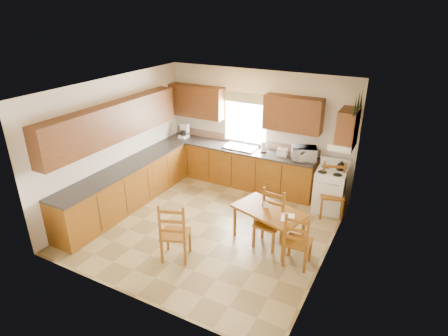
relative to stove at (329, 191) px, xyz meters
The scene contains 35 objects.
floor 2.58m from the stove, 137.73° to the right, with size 4.50×4.50×0.00m, color #968154.
ceiling 3.40m from the stove, 137.73° to the right, with size 4.50×4.50×0.00m, color olive.
wall_left 4.56m from the stove, 157.52° to the right, with size 4.50×4.50×0.00m, color silver.
wall_right 1.97m from the stove, 77.78° to the right, with size 4.50×4.50×0.00m, color silver.
wall_back 2.16m from the stove, 163.94° to the left, with size 4.50×4.50×0.00m, color silver.
wall_front 4.48m from the stove, 115.40° to the right, with size 4.50×4.50×0.00m, color silver.
lower_cab_back 2.27m from the stove, behind, with size 3.75×0.60×0.88m, color brown.
lower_cab_left 4.26m from the stove, 154.11° to the right, with size 0.60×3.60×0.88m, color brown.
counter_back 2.31m from the stove, behind, with size 3.75×0.63×0.04m, color #332E2C.
counter_left 4.28m from the stove, 154.11° to the right, with size 0.63×3.60×0.04m, color #332E2C.
backsplash 2.39m from the stove, 166.74° to the left, with size 3.75×0.01×0.18m, color #8A6C58.
upper_cab_back_left 3.73m from the stove, behind, with size 1.41×0.33×0.75m, color brown.
upper_cab_back_right 1.79m from the stove, 159.70° to the left, with size 1.25×0.33×0.75m, color brown.
upper_cab_left 4.60m from the stove, 154.88° to the right, with size 0.33×3.60×0.75m, color brown.
upper_cab_stove 1.48m from the stove, 16.35° to the right, with size 0.33×0.62×0.62m, color brown.
range_hood 1.09m from the stove, 21.36° to the right, with size 0.44×0.62×0.12m, color silver.
window_frame 2.50m from the stove, 166.80° to the left, with size 1.13×0.02×1.18m, color silver.
window_pane 2.50m from the stove, 166.92° to the left, with size 1.05×0.01×1.10m, color white.
window_valance 2.75m from the stove, 167.55° to the left, with size 1.19×0.01×0.24m, color #52673D.
sink_basin 2.25m from the stove, behind, with size 0.75×0.45×0.04m, color silver.
pine_decal_a 2.01m from the stove, 48.93° to the right, with size 0.22×0.22×0.36m, color #13341B.
pine_decal_b 2.01m from the stove, 10.08° to the right, with size 0.22×0.22×0.36m, color #13341B.
pine_decal_c 1.99m from the stove, 38.38° to the left, with size 0.22×0.22×0.36m, color #13341B.
stove is the anchor object (origin of this frame).
coffeemaker 3.81m from the stove, behind, with size 0.20×0.25×0.35m, color silver.
paper_towel 1.74m from the stove, behind, with size 0.11×0.11×0.25m, color white.
toaster 1.30m from the stove, 168.26° to the left, with size 0.22×0.14×0.18m, color silver.
microwave 0.95m from the stove, 160.19° to the left, with size 0.49×0.35×0.29m, color silver.
dining_table 1.81m from the stove, 112.28° to the right, with size 1.23×0.70×0.66m, color brown.
chair_near_left 3.42m from the stove, 123.56° to the right, with size 0.46×0.43×1.08m, color brown.
chair_near_right 2.05m from the stove, 90.41° to the right, with size 0.42×0.40×0.99m, color brown.
chair_far_left 1.91m from the stove, 109.54° to the right, with size 0.43×0.41×1.03m, color brown.
chair_far_right 0.27m from the stove, 63.59° to the right, with size 0.46×0.44×1.10m, color brown.
table_paper 1.81m from the stove, 99.81° to the right, with size 0.22×0.29×0.00m, color white.
table_card 1.82m from the stove, 115.26° to the right, with size 0.09×0.02×0.12m, color white.
Camera 1 is at (3.19, -5.43, 4.01)m, focal length 30.00 mm.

